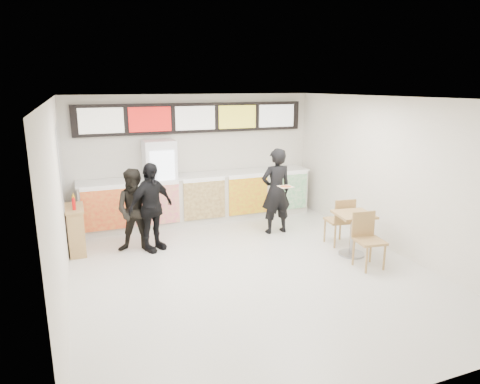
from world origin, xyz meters
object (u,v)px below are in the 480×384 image
customer_left (136,211)px  cafe_table (353,226)px  condiment_ledge (76,229)px  drinks_fridge (161,183)px  service_counter (200,198)px  customer_main (276,191)px  customer_mid (151,207)px

customer_left → cafe_table: customer_left is taller
condiment_ledge → drinks_fridge: bearing=29.8°
customer_left → condiment_ledge: size_ratio=1.51×
service_counter → customer_main: 1.98m
drinks_fridge → service_counter: bearing=-1.0°
drinks_fridge → condiment_ledge: size_ratio=1.82×
customer_left → cafe_table: bearing=-3.0°
service_counter → drinks_fridge: bearing=179.0°
customer_left → customer_mid: customer_mid is taller
customer_main → customer_mid: customer_main is taller
service_counter → customer_left: bearing=-139.6°
customer_left → cafe_table: 4.20m
drinks_fridge → condiment_ledge: (-1.88, -1.08, -0.53)m
drinks_fridge → cafe_table: bearing=-46.0°
service_counter → customer_left: (-1.71, -1.45, 0.26)m
service_counter → condiment_ledge: bearing=-159.4°
customer_main → customer_mid: bearing=1.7°
service_counter → drinks_fridge: drinks_fridge is taller
service_counter → customer_mid: bearing=-133.7°
drinks_fridge → customer_main: bearing=-32.7°
drinks_fridge → cafe_table: drinks_fridge is taller
service_counter → condiment_ledge: service_counter is taller
service_counter → condiment_ledge: (-2.82, -1.06, -0.10)m
customer_mid → condiment_ledge: 1.52m
drinks_fridge → customer_left: (-0.77, -1.47, -0.17)m
drinks_fridge → condiment_ledge: bearing=-150.2°
customer_main → condiment_ledge: customer_main is taller
service_counter → drinks_fridge: (-0.93, 0.02, 0.43)m
customer_main → customer_mid: size_ratio=1.07×
customer_left → condiment_ledge: customer_left is taller
customer_main → condiment_ledge: 4.18m
customer_mid → cafe_table: size_ratio=1.01×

